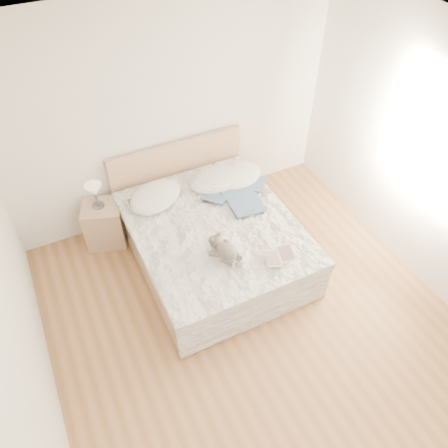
{
  "coord_description": "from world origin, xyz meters",
  "views": [
    {
      "loc": [
        -1.39,
        -1.96,
        3.96
      ],
      "look_at": [
        0.09,
        1.05,
        0.62
      ],
      "focal_mm": 35.0,
      "sensor_mm": 36.0,
      "label": 1
    }
  ],
  "objects_px": {
    "nightstand": "(105,224)",
    "table_lamp": "(94,191)",
    "childrens_book": "(279,256)",
    "photo_book": "(139,202)",
    "bed": "(212,238)",
    "teddy_bear": "(226,256)"
  },
  "relations": [
    {
      "from": "nightstand",
      "to": "table_lamp",
      "type": "xyz_separation_m",
      "value": [
        -0.02,
        0.02,
        0.5
      ]
    },
    {
      "from": "nightstand",
      "to": "childrens_book",
      "type": "xyz_separation_m",
      "value": [
        1.42,
        -1.61,
        0.35
      ]
    },
    {
      "from": "photo_book",
      "to": "childrens_book",
      "type": "distance_m",
      "value": 1.73
    },
    {
      "from": "table_lamp",
      "to": "photo_book",
      "type": "height_order",
      "value": "table_lamp"
    },
    {
      "from": "table_lamp",
      "to": "photo_book",
      "type": "relative_size",
      "value": 1.06
    },
    {
      "from": "nightstand",
      "to": "childrens_book",
      "type": "distance_m",
      "value": 2.17
    },
    {
      "from": "table_lamp",
      "to": "photo_book",
      "type": "xyz_separation_m",
      "value": [
        0.43,
        -0.23,
        -0.15
      ]
    },
    {
      "from": "table_lamp",
      "to": "childrens_book",
      "type": "relative_size",
      "value": 0.94
    },
    {
      "from": "bed",
      "to": "nightstand",
      "type": "height_order",
      "value": "bed"
    },
    {
      "from": "childrens_book",
      "to": "table_lamp",
      "type": "bearing_deg",
      "value": 145.94
    },
    {
      "from": "table_lamp",
      "to": "photo_book",
      "type": "distance_m",
      "value": 0.51
    },
    {
      "from": "bed",
      "to": "teddy_bear",
      "type": "height_order",
      "value": "bed"
    },
    {
      "from": "nightstand",
      "to": "table_lamp",
      "type": "bearing_deg",
      "value": 129.85
    },
    {
      "from": "childrens_book",
      "to": "bed",
      "type": "bearing_deg",
      "value": 129.73
    },
    {
      "from": "table_lamp",
      "to": "childrens_book",
      "type": "bearing_deg",
      "value": -48.56
    },
    {
      "from": "childrens_book",
      "to": "teddy_bear",
      "type": "bearing_deg",
      "value": 169.96
    },
    {
      "from": "bed",
      "to": "childrens_book",
      "type": "bearing_deg",
      "value": -64.77
    },
    {
      "from": "bed",
      "to": "teddy_bear",
      "type": "relative_size",
      "value": 6.36
    },
    {
      "from": "table_lamp",
      "to": "nightstand",
      "type": "bearing_deg",
      "value": -50.15
    },
    {
      "from": "table_lamp",
      "to": "bed",
      "type": "bearing_deg",
      "value": -37.75
    },
    {
      "from": "nightstand",
      "to": "photo_book",
      "type": "height_order",
      "value": "photo_book"
    },
    {
      "from": "teddy_bear",
      "to": "nightstand",
      "type": "bearing_deg",
      "value": 105.04
    }
  ]
}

